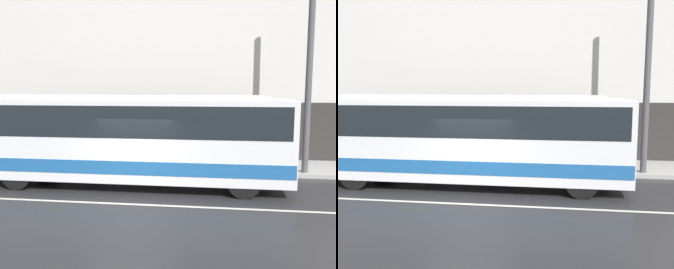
{
  "view_description": "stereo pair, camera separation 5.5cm",
  "coord_description": "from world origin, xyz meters",
  "views": [
    {
      "loc": [
        2.64,
        -10.67,
        3.54
      ],
      "look_at": [
        0.89,
        2.19,
        1.86
      ],
      "focal_mm": 40.0,
      "sensor_mm": 36.0,
      "label": 1
    },
    {
      "loc": [
        2.7,
        -10.67,
        3.54
      ],
      "look_at": [
        0.89,
        2.19,
        1.86
      ],
      "focal_mm": 40.0,
      "sensor_mm": 36.0,
      "label": 2
    }
  ],
  "objects": [
    {
      "name": "ground_plane",
      "position": [
        0.0,
        0.0,
        0.0
      ],
      "size": [
        60.0,
        60.0,
        0.0
      ],
      "primitive_type": "plane",
      "color": "#262628"
    },
    {
      "name": "utility_pole_near",
      "position": [
        6.05,
        4.42,
        4.25
      ],
      "size": [
        0.24,
        0.24,
        8.19
      ],
      "color": "#4C4C4F",
      "rests_on": "sidewalk"
    },
    {
      "name": "lane_stripe",
      "position": [
        0.0,
        0.0,
        0.0
      ],
      "size": [
        54.0,
        0.14,
        0.01
      ],
      "color": "beige",
      "rests_on": "ground_plane"
    },
    {
      "name": "building_facade",
      "position": [
        0.0,
        7.15,
        6.07
      ],
      "size": [
        60.0,
        0.35,
        12.55
      ],
      "color": "silver",
      "rests_on": "ground_plane"
    },
    {
      "name": "sidewalk",
      "position": [
        0.0,
        5.5,
        0.08
      ],
      "size": [
        60.0,
        3.01,
        0.15
      ],
      "color": "#A09E99",
      "rests_on": "ground_plane"
    },
    {
      "name": "transit_bus",
      "position": [
        -0.76,
        2.19,
        1.81
      ],
      "size": [
        11.7,
        2.55,
        3.22
      ],
      "color": "white",
      "rests_on": "ground_plane"
    }
  ]
}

